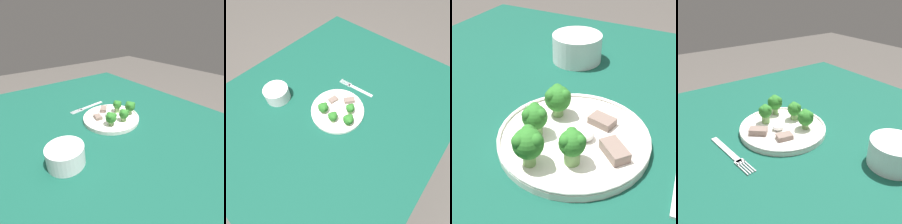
% 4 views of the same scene
% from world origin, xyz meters
% --- Properties ---
extents(ground_plane, '(8.00, 8.00, 0.00)m').
position_xyz_m(ground_plane, '(0.00, 0.00, 0.00)').
color(ground_plane, '#4C4742').
extents(table, '(1.23, 1.03, 0.71)m').
position_xyz_m(table, '(0.00, 0.00, 0.63)').
color(table, '#114738').
rests_on(table, ground_plane).
extents(dinner_plate, '(0.25, 0.25, 0.02)m').
position_xyz_m(dinner_plate, '(-0.04, -0.05, 0.72)').
color(dinner_plate, white).
rests_on(dinner_plate, table).
extents(fork, '(0.04, 0.19, 0.00)m').
position_xyz_m(fork, '(0.13, -0.03, 0.72)').
color(fork, silver).
rests_on(fork, table).
extents(cream_bowl, '(0.12, 0.12, 0.07)m').
position_xyz_m(cream_bowl, '(-0.17, 0.23, 0.75)').
color(cream_bowl, white).
rests_on(cream_bowl, table).
extents(broccoli_floret_near_rim_left, '(0.04, 0.04, 0.05)m').
position_xyz_m(broccoli_floret_near_rim_left, '(-0.10, -0.07, 0.76)').
color(broccoli_floret_near_rim_left, '#709E56').
rests_on(broccoli_floret_near_rim_left, dinner_plate).
extents(broccoli_floret_center_left, '(0.04, 0.04, 0.06)m').
position_xyz_m(broccoli_floret_center_left, '(-0.02, -0.11, 0.76)').
color(broccoli_floret_center_left, '#709E56').
rests_on(broccoli_floret_center_left, dinner_plate).
extents(broccoli_floret_back_left, '(0.05, 0.05, 0.06)m').
position_xyz_m(broccoli_floret_back_left, '(-0.07, -0.14, 0.77)').
color(broccoli_floret_back_left, '#709E56').
rests_on(broccoli_floret_back_left, dinner_plate).
extents(broccoli_floret_front_left, '(0.05, 0.05, 0.06)m').
position_xyz_m(broccoli_floret_front_left, '(-0.09, -0.01, 0.76)').
color(broccoli_floret_front_left, '#709E56').
rests_on(broccoli_floret_front_left, dinner_plate).
extents(meat_slice_front_slice, '(0.06, 0.05, 0.02)m').
position_xyz_m(meat_slice_front_slice, '(0.03, -0.06, 0.74)').
color(meat_slice_front_slice, '#756056').
rests_on(meat_slice_front_slice, dinner_plate).
extents(meat_slice_middle_slice, '(0.05, 0.04, 0.01)m').
position_xyz_m(meat_slice_middle_slice, '(-0.01, 0.00, 0.73)').
color(meat_slice_middle_slice, '#756056').
rests_on(meat_slice_middle_slice, dinner_plate).
extents(sauce_dollop, '(0.03, 0.03, 0.02)m').
position_xyz_m(sauce_dollop, '(-0.03, -0.05, 0.74)').
color(sauce_dollop, white).
rests_on(sauce_dollop, dinner_plate).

